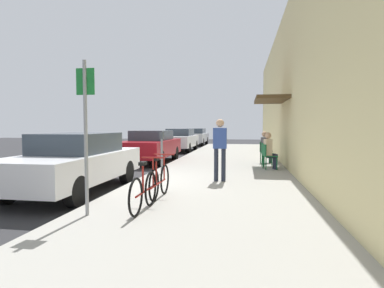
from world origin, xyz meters
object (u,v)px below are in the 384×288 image
(street_sign, at_px, (86,125))
(bicycle_0, at_px, (146,189))
(parked_car_3, at_px, (195,136))
(seated_patron_0, at_px, (270,149))
(cafe_chair_2, at_px, (264,150))
(parked_car_2, at_px, (180,140))
(parking_meter, at_px, (162,150))
(cafe_chair_0, at_px, (268,155))
(seated_patron_2, at_px, (266,146))
(pedestrian_standing, at_px, (220,145))
(parked_car_0, at_px, (76,162))
(bicycle_1, at_px, (158,182))
(cafe_chair_1, at_px, (266,153))
(parked_car_1, at_px, (151,146))

(street_sign, bearing_deg, bicycle_0, 33.66)
(parked_car_3, bearing_deg, bicycle_0, -83.52)
(seated_patron_0, relative_size, cafe_chair_2, 1.48)
(parked_car_2, bearing_deg, parking_meter, -81.39)
(street_sign, bearing_deg, cafe_chair_0, 61.33)
(parked_car_2, height_order, parking_meter, parked_car_2)
(seated_patron_0, distance_m, seated_patron_2, 1.97)
(pedestrian_standing, bearing_deg, parking_meter, 151.62)
(parked_car_0, distance_m, pedestrian_standing, 3.74)
(parked_car_2, height_order, pedestrian_standing, pedestrian_standing)
(street_sign, bearing_deg, bicycle_1, 55.66)
(cafe_chair_2, bearing_deg, pedestrian_standing, -107.48)
(parked_car_0, distance_m, parking_meter, 2.86)
(parked_car_3, xyz_separation_m, seated_patron_2, (4.99, -13.00, 0.07))
(cafe_chair_1, xyz_separation_m, cafe_chair_2, (0.00, 1.15, 0.00))
(parked_car_3, xyz_separation_m, bicycle_0, (2.35, -20.69, -0.27))
(parked_car_2, height_order, cafe_chair_1, parked_car_2)
(parked_car_1, xyz_separation_m, cafe_chair_1, (4.93, -1.45, -0.12))
(parked_car_0, height_order, parked_car_1, parked_car_0)
(street_sign, relative_size, cafe_chair_0, 2.99)
(parked_car_0, xyz_separation_m, bicycle_1, (2.38, -0.96, -0.27))
(cafe_chair_0, bearing_deg, parked_car_1, 155.00)
(parked_car_2, relative_size, parking_meter, 3.33)
(parked_car_2, distance_m, bicycle_0, 14.51)
(parking_meter, xyz_separation_m, cafe_chair_1, (3.38, 2.47, -0.26))
(parked_car_3, distance_m, parking_meter, 16.68)
(seated_patron_2, bearing_deg, parked_car_0, -129.71)
(street_sign, distance_m, seated_patron_2, 9.00)
(street_sign, relative_size, cafe_chair_2, 2.99)
(cafe_chair_1, relative_size, seated_patron_2, 0.67)
(bicycle_1, distance_m, pedestrian_standing, 2.64)
(parked_car_1, height_order, cafe_chair_1, parked_car_1)
(parked_car_0, relative_size, parking_meter, 3.33)
(bicycle_0, bearing_deg, cafe_chair_1, 68.51)
(cafe_chair_2, bearing_deg, cafe_chair_0, -90.04)
(parked_car_2, relative_size, seated_patron_0, 3.41)
(parked_car_3, distance_m, cafe_chair_1, 14.97)
(parked_car_2, bearing_deg, parked_car_0, -90.00)
(street_sign, bearing_deg, parked_car_1, 99.93)
(cafe_chair_0, height_order, cafe_chair_2, same)
(parked_car_1, distance_m, bicycle_1, 7.66)
(street_sign, height_order, bicycle_1, street_sign)
(seated_patron_2, bearing_deg, parking_meter, -133.62)
(seated_patron_0, bearing_deg, cafe_chair_1, 94.10)
(parked_car_1, distance_m, seated_patron_0, 5.49)
(parked_car_0, xyz_separation_m, parking_meter, (1.55, 2.40, 0.14))
(street_sign, bearing_deg, pedestrian_standing, 61.46)
(parked_car_2, relative_size, cafe_chair_1, 5.06)
(parked_car_2, xyz_separation_m, seated_patron_0, (4.99, -8.60, 0.06))
(bicycle_0, distance_m, seated_patron_0, 6.31)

